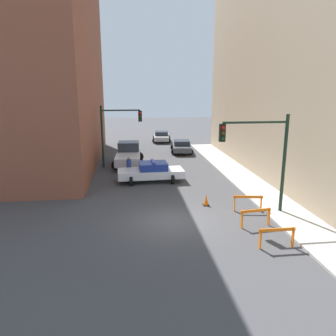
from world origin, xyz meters
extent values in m
plane|color=#424244|center=(0.00, 0.00, 0.00)|extent=(120.00, 120.00, 0.00)
cube|color=#B2ADA3|center=(6.20, 0.00, 0.06)|extent=(2.40, 44.00, 0.12)
cube|color=brown|center=(-12.00, 14.00, 8.62)|extent=(14.00, 20.00, 17.23)
cylinder|color=black|center=(5.90, 0.48, 2.72)|extent=(0.18, 0.18, 5.20)
cylinder|color=black|center=(4.20, 0.48, 4.92)|extent=(3.40, 0.12, 0.12)
cube|color=black|center=(2.50, 0.48, 4.42)|extent=(0.30, 0.22, 0.90)
sphere|color=red|center=(2.50, 0.33, 4.69)|extent=(0.18, 0.18, 0.18)
sphere|color=#4C3D0C|center=(2.50, 0.33, 4.42)|extent=(0.18, 0.18, 0.18)
sphere|color=#0C4219|center=(2.50, 0.33, 4.15)|extent=(0.18, 0.18, 0.18)
cylinder|color=black|center=(-4.40, 12.30, 2.60)|extent=(0.18, 0.18, 5.20)
cylinder|color=black|center=(-2.80, 12.30, 4.80)|extent=(3.20, 0.12, 0.12)
cube|color=black|center=(-1.20, 12.30, 4.30)|extent=(0.30, 0.22, 0.90)
sphere|color=red|center=(-1.20, 12.16, 4.57)|extent=(0.18, 0.18, 0.18)
sphere|color=#4C3D0C|center=(-1.20, 12.16, 4.30)|extent=(0.18, 0.18, 0.18)
sphere|color=#0C4219|center=(-1.20, 12.16, 4.03)|extent=(0.18, 0.18, 0.18)
cube|color=white|center=(-0.69, 7.42, 0.60)|extent=(4.77, 2.03, 0.55)
cube|color=navy|center=(-0.50, 7.43, 1.14)|extent=(2.04, 1.70, 0.52)
cylinder|color=black|center=(-2.11, 6.52, 0.33)|extent=(0.25, 0.67, 0.66)
cylinder|color=black|center=(-2.18, 8.22, 0.33)|extent=(0.25, 0.67, 0.66)
cylinder|color=black|center=(0.80, 6.63, 0.33)|extent=(0.25, 0.67, 0.66)
cylinder|color=black|center=(0.74, 8.33, 0.33)|extent=(0.25, 0.67, 0.66)
cube|color=#2633BF|center=(-0.50, 7.43, 1.46)|extent=(0.25, 1.39, 0.12)
cube|color=silver|center=(-2.28, 12.77, 0.75)|extent=(2.26, 5.49, 0.70)
cube|color=#2D333D|center=(-2.23, 13.85, 1.50)|extent=(1.92, 1.82, 0.80)
cylinder|color=black|center=(-3.12, 14.49, 0.40)|extent=(0.81, 0.30, 0.80)
cylinder|color=black|center=(-1.28, 14.40, 0.40)|extent=(0.81, 0.30, 0.80)
cylinder|color=black|center=(-3.28, 11.14, 0.40)|extent=(0.81, 0.30, 0.80)
cylinder|color=black|center=(-1.45, 11.05, 0.40)|extent=(0.81, 0.30, 0.80)
cube|color=#474C51|center=(3.27, 18.00, 0.57)|extent=(2.24, 4.46, 0.52)
cube|color=#232833|center=(3.25, 17.83, 1.07)|extent=(1.76, 1.96, 0.48)
cylinder|color=black|center=(2.59, 19.41, 0.31)|extent=(0.64, 0.28, 0.62)
cylinder|color=black|center=(4.23, 19.24, 0.31)|extent=(0.64, 0.28, 0.62)
cylinder|color=black|center=(2.31, 16.76, 0.31)|extent=(0.64, 0.28, 0.62)
cylinder|color=black|center=(3.96, 16.59, 0.31)|extent=(0.64, 0.28, 0.62)
cube|color=silver|center=(1.89, 25.43, 0.57)|extent=(2.23, 4.46, 0.52)
cube|color=#232833|center=(1.87, 25.26, 1.07)|extent=(1.76, 1.96, 0.48)
cylinder|color=black|center=(1.20, 26.84, 0.31)|extent=(0.64, 0.28, 0.62)
cylinder|color=black|center=(2.85, 26.68, 0.31)|extent=(0.64, 0.28, 0.62)
cylinder|color=black|center=(0.93, 24.19, 0.31)|extent=(0.64, 0.28, 0.62)
cylinder|color=black|center=(2.58, 24.02, 0.31)|extent=(0.64, 0.28, 0.62)
cylinder|color=#474C66|center=(-2.24, 8.47, 0.41)|extent=(0.40, 0.40, 0.82)
cylinder|color=navy|center=(-2.24, 8.47, 1.13)|extent=(0.51, 0.51, 0.62)
sphere|color=tan|center=(-2.24, 8.47, 1.55)|extent=(0.31, 0.31, 0.22)
cube|color=orange|center=(3.91, -3.39, 0.83)|extent=(1.60, 0.05, 0.14)
cube|color=orange|center=(3.19, -3.39, 0.45)|extent=(0.05, 0.16, 0.90)
cube|color=orange|center=(4.63, -3.39, 0.45)|extent=(0.05, 0.16, 0.90)
cube|color=orange|center=(3.85, -1.16, 0.83)|extent=(1.59, 0.25, 0.14)
cube|color=orange|center=(3.14, -1.25, 0.45)|extent=(0.07, 0.16, 0.90)
cube|color=orange|center=(4.57, -1.07, 0.45)|extent=(0.07, 0.16, 0.90)
cube|color=orange|center=(4.21, 0.87, 0.83)|extent=(1.59, 0.31, 0.14)
cube|color=orange|center=(3.50, 0.99, 0.45)|extent=(0.08, 0.17, 0.90)
cube|color=orange|center=(4.92, 0.75, 0.45)|extent=(0.08, 0.17, 0.90)
cube|color=black|center=(2.16, 2.04, 0.02)|extent=(0.36, 0.36, 0.04)
cone|color=#F2600C|center=(2.16, 2.04, 0.35)|extent=(0.28, 0.28, 0.62)
camera|label=1|loc=(-2.13, -15.45, 6.61)|focal=35.00mm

